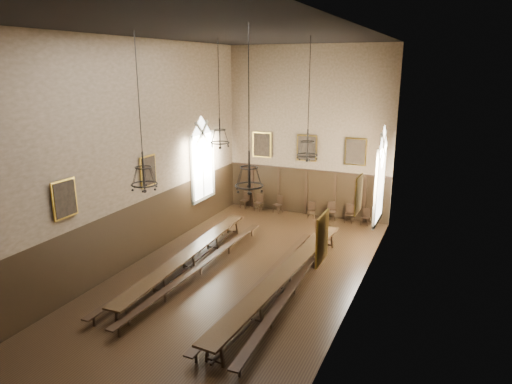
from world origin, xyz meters
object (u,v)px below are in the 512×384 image
Objects in this scene: bench_right_inner at (263,283)px; chandelier_back_left at (220,136)px; chair_4 at (311,213)px; chair_5 at (331,215)px; chandelier_front_right at (249,175)px; chair_2 at (278,208)px; chandelier_back_right at (307,147)px; chair_6 at (349,217)px; bench_left_outer at (172,265)px; bench_left_inner at (201,268)px; chair_7 at (365,220)px; table_right at (285,281)px; chair_1 at (259,206)px; chandelier_front_left at (144,175)px; bench_right_outer at (295,286)px; table_left at (189,260)px; chair_0 at (245,203)px.

chandelier_back_left is at bearing 139.47° from bench_right_inner.
bench_right_inner is 11.59× the size of chair_4.
chair_5 is 12.43m from chandelier_front_right.
bench_right_inner is 10.44× the size of chair_2.
chair_2 is 3.06m from chair_5.
chandelier_back_left is 3.74m from chandelier_back_right.
chair_5 is 1.02× the size of chair_6.
bench_left_outer is at bearing -135.15° from chair_5.
chair_5 is at bearing 61.50° from chandelier_back_left.
chair_7 reaches higher than bench_left_inner.
table_right is 5.19m from chandelier_back_right.
bench_left_inner is 2.22× the size of chandelier_back_right.
chair_6 is at bearing 179.56° from chair_7.
chandelier_front_left is (0.49, -10.66, 4.16)m from chair_1.
chair_4 is at bearing 69.70° from chandelier_back_left.
chandelier_front_left is (-5.51, -10.65, 4.18)m from chair_7.
bench_right_outer is 6.58m from chandelier_front_left.
chair_0 is (-1.45, 8.34, -0.09)m from table_left.
chair_5 reaches higher than chair_0.
chair_0 is 6.08m from chair_6.
chair_4 is at bearing 77.62° from bench_left_inner.
table_left is 0.91× the size of bench_right_outer.
table_left is 10.04× the size of chair_2.
chair_2 is (2.07, -0.05, 0.01)m from chair_0.
bench_right_inner is at bearing -161.01° from table_right.
bench_left_outer is 10.72× the size of chair_7.
chair_1 is 0.22× the size of chandelier_back_left.
chandelier_front_left is (-3.48, -1.97, 4.16)m from bench_right_inner.
chandelier_front_right reaches higher than chair_4.
chair_6 is (0.95, -0.02, -0.01)m from chair_5.
table_right is 11.97× the size of chair_7.
chair_7 is at bearing 76.50° from chandelier_back_right.
chair_7 is (4.86, -0.08, -0.02)m from chair_2.
chair_2 is at bearing 10.85° from chair_1.
chandelier_back_left reaches higher than bench_right_outer.
chair_1 is 3.11m from chair_4.
bench_left_inner is 2.28× the size of chandelier_front_right.
bench_left_inner is 8.60m from chair_1.
bench_right_inner is 8.77m from chair_5.
chair_1 is 0.21× the size of chandelier_front_right.
chandelier_back_right is at bearing 90.88° from chandelier_front_right.
chandelier_back_right is (3.36, 2.68, 4.61)m from bench_left_inner.
bench_right_outer is at bearing 0.75° from bench_left_inner.
chair_1 is 8.74m from chandelier_back_right.
chair_6 is (6.08, -0.06, 0.01)m from chair_0.
chair_6 is at bearing 66.51° from chandelier_front_left.
chandelier_back_right is 6.36m from chandelier_front_left.
chandelier_front_left is 4.30m from chandelier_front_right.
chair_1 reaches higher than chair_4.
chandelier_back_right reaches higher than chair_0.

